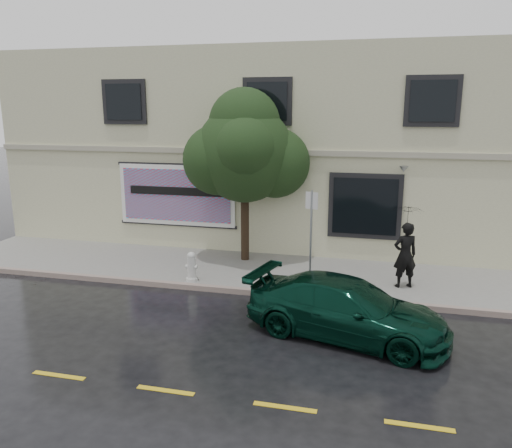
% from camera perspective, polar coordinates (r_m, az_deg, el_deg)
% --- Properties ---
extents(ground, '(90.00, 90.00, 0.00)m').
position_cam_1_polar(ground, '(12.58, -3.77, -10.32)').
color(ground, black).
rests_on(ground, ground).
extents(sidewalk, '(20.00, 3.50, 0.15)m').
position_cam_1_polar(sidewalk, '(15.48, -0.17, -5.42)').
color(sidewalk, gray).
rests_on(sidewalk, ground).
extents(curb, '(20.00, 0.18, 0.16)m').
position_cam_1_polar(curb, '(13.89, -1.91, -7.66)').
color(curb, gray).
rests_on(curb, ground).
extents(road_marking, '(19.00, 0.12, 0.01)m').
position_cam_1_polar(road_marking, '(9.67, -10.29, -18.21)').
color(road_marking, gold).
rests_on(road_marking, ground).
extents(building, '(20.00, 8.12, 7.00)m').
position_cam_1_polar(building, '(20.35, 3.75, 8.88)').
color(building, beige).
rests_on(building, ground).
extents(billboard, '(4.30, 0.16, 2.20)m').
position_cam_1_polar(billboard, '(17.53, -9.08, 3.28)').
color(billboard, white).
rests_on(billboard, ground).
extents(car, '(4.84, 3.03, 1.31)m').
position_cam_1_polar(car, '(11.41, 10.31, -9.49)').
color(car, black).
rests_on(car, ground).
extents(pedestrian, '(0.79, 0.66, 1.84)m').
position_cam_1_polar(pedestrian, '(14.29, 16.67, -3.42)').
color(pedestrian, black).
rests_on(pedestrian, sidewalk).
extents(umbrella, '(1.06, 1.06, 0.63)m').
position_cam_1_polar(umbrella, '(14.00, 17.00, 1.44)').
color(umbrella, black).
rests_on(umbrella, pedestrian).
extents(street_tree, '(3.07, 3.07, 5.00)m').
position_cam_1_polar(street_tree, '(15.76, -1.31, 8.01)').
color(street_tree, '#332616').
rests_on(street_tree, sidewalk).
extents(fire_hydrant, '(0.35, 0.33, 0.86)m').
position_cam_1_polar(fire_hydrant, '(14.44, -7.37, -4.86)').
color(fire_hydrant, silver).
rests_on(fire_hydrant, sidewalk).
extents(sign_pole, '(0.33, 0.12, 2.78)m').
position_cam_1_polar(sign_pole, '(13.19, 6.30, -0.99)').
color(sign_pole, '#909498').
rests_on(sign_pole, sidewalk).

